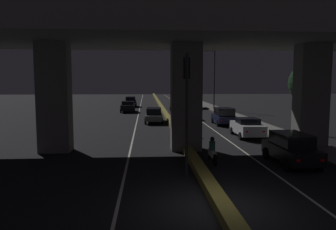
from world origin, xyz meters
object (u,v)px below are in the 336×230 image
at_px(car_dark_blue_third, 224,116).
at_px(motorcycle_blue_filtering_mid, 189,128).
at_px(car_black_lead, 291,148).
at_px(motorcycle_white_filtering_near, 212,152).
at_px(car_dark_blue_sixth, 194,102).
at_px(car_black_second_oncoming, 128,107).
at_px(car_white_second, 247,127).
at_px(car_dark_blue_third_oncoming, 131,101).
at_px(car_taxi_yellow_fourth, 185,111).
at_px(car_black_fifth, 177,106).
at_px(street_lamp, 213,75).
at_px(motorcycle_black_filtering_far, 177,119).
at_px(traffic_light_left_of_median, 187,93).
at_px(car_grey_lead_oncoming, 154,115).

bearing_deg(car_dark_blue_third, motorcycle_blue_filtering_mid, 146.20).
bearing_deg(car_black_lead, motorcycle_white_filtering_near, 81.01).
height_order(car_dark_blue_sixth, car_black_second_oncoming, car_dark_blue_sixth).
xyz_separation_m(car_white_second, car_dark_blue_third_oncoming, (-10.47, 31.49, 0.13)).
bearing_deg(motorcycle_white_filtering_near, car_taxi_yellow_fourth, -3.72).
bearing_deg(motorcycle_white_filtering_near, car_black_fifth, -2.46).
relative_size(car_white_second, car_dark_blue_sixth, 0.89).
xyz_separation_m(street_lamp, car_black_lead, (-2.54, -32.73, -4.38)).
height_order(car_dark_blue_sixth, motorcycle_black_filtering_far, car_dark_blue_sixth).
bearing_deg(car_black_second_oncoming, traffic_light_left_of_median, 6.76).
relative_size(street_lamp, car_black_lead, 2.22).
bearing_deg(car_grey_lead_oncoming, motorcycle_white_filtering_near, 10.59).
distance_m(car_black_lead, car_black_second_oncoming, 31.83).
distance_m(street_lamp, car_dark_blue_sixth, 5.95).
bearing_deg(car_black_fifth, car_black_second_oncoming, 89.46).
distance_m(motorcycle_white_filtering_near, motorcycle_blue_filtering_mid, 8.75).
height_order(car_grey_lead_oncoming, motorcycle_blue_filtering_mid, car_grey_lead_oncoming).
bearing_deg(car_grey_lead_oncoming, car_taxi_yellow_fourth, 133.26).
xyz_separation_m(street_lamp, car_taxi_yellow_fourth, (-5.47, -11.37, -4.38)).
relative_size(car_taxi_yellow_fourth, car_dark_blue_third_oncoming, 0.86).
height_order(traffic_light_left_of_median, car_white_second, traffic_light_left_of_median).
bearing_deg(car_black_second_oncoming, motorcycle_blue_filtering_mid, 14.97).
bearing_deg(car_black_lead, street_lamp, -5.08).
relative_size(street_lamp, car_taxi_yellow_fourth, 2.24).
bearing_deg(motorcycle_black_filtering_far, car_dark_blue_sixth, -11.90).
bearing_deg(car_black_lead, car_white_second, -3.03).
height_order(motorcycle_blue_filtering_mid, motorcycle_black_filtering_far, motorcycle_black_filtering_far).
xyz_separation_m(car_dark_blue_third, car_black_fifth, (-3.41, 14.30, -0.02)).
distance_m(car_black_fifth, motorcycle_blue_filtering_mid, 20.81).
xyz_separation_m(car_dark_blue_third_oncoming, motorcycle_black_filtering_far, (5.68, -24.50, -0.27)).
distance_m(car_dark_blue_third, car_black_second_oncoming, 17.72).
distance_m(traffic_light_left_of_median, street_lamp, 35.40).
bearing_deg(car_taxi_yellow_fourth, traffic_light_left_of_median, 172.63).
height_order(car_black_second_oncoming, motorcycle_white_filtering_near, car_black_second_oncoming).
relative_size(car_grey_lead_oncoming, motorcycle_white_filtering_near, 2.34).
height_order(car_black_lead, car_dark_blue_third_oncoming, car_dark_blue_third_oncoming).
bearing_deg(car_dark_blue_sixth, car_dark_blue_third, 179.60).
bearing_deg(car_taxi_yellow_fourth, motorcycle_white_filtering_near, 176.47).
height_order(car_black_fifth, car_black_second_oncoming, car_black_fifth).
xyz_separation_m(street_lamp, car_black_fifth, (-5.66, -2.60, -4.40)).
xyz_separation_m(motorcycle_white_filtering_near, motorcycle_blue_filtering_mid, (-0.06, 8.75, 0.00)).
bearing_deg(car_grey_lead_oncoming, traffic_light_left_of_median, 4.79).
height_order(street_lamp, motorcycle_black_filtering_far, street_lamp).
bearing_deg(car_black_fifth, traffic_light_left_of_median, 175.32).
xyz_separation_m(car_grey_lead_oncoming, motorcycle_blue_filtering_mid, (2.61, -8.70, -0.21)).
relative_size(street_lamp, motorcycle_blue_filtering_mid, 4.74).
bearing_deg(car_taxi_yellow_fourth, motorcycle_blue_filtering_mid, 173.99).
bearing_deg(street_lamp, motorcycle_white_filtering_near, -101.54).
height_order(street_lamp, car_dark_blue_third, street_lamp).
height_order(car_grey_lead_oncoming, motorcycle_black_filtering_far, car_grey_lead_oncoming).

